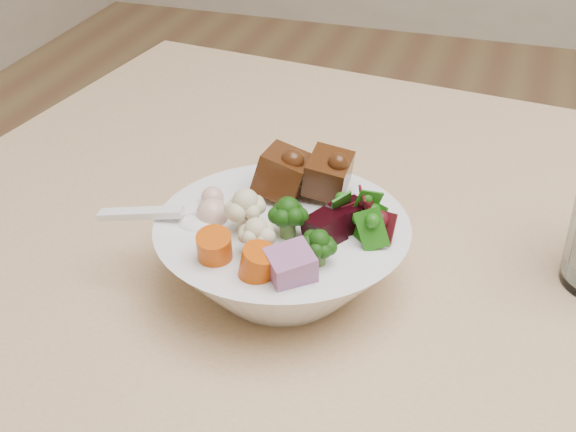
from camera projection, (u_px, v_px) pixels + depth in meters
The scene contains 2 objects.
food_bowl at pixel (285, 250), 0.67m from camera, with size 0.21×0.21×0.11m.
soup_spoon at pixel (184, 222), 0.66m from camera, with size 0.11×0.04×0.02m.
Camera 1 is at (-0.48, -0.48, 1.21)m, focal length 50.00 mm.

